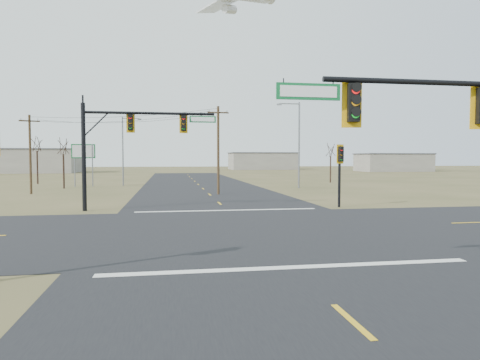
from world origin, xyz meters
The scene contains 18 objects.
ground centered at (0.00, 0.00, 0.00)m, with size 320.00×320.00×0.00m, color brown.
road_ew centered at (0.00, 0.00, 0.01)m, with size 160.00×14.00×0.02m, color black.
road_ns centered at (0.00, 0.00, 0.01)m, with size 14.00×160.00×0.02m, color black.
stop_bar_near centered at (0.00, -7.50, 0.03)m, with size 12.00×0.40×0.01m, color silver.
stop_bar_far centered at (0.00, 7.50, 0.03)m, with size 12.00×0.40×0.01m, color silver.
mast_arm_far centered at (-6.32, 8.95, 5.11)m, with size 8.84×0.44×7.07m.
pedestal_signal_ne centered at (8.09, 8.10, 3.25)m, with size 0.63×0.55×4.46m.
utility_pole_near centered at (0.83, 20.06, 4.40)m, with size 2.05×0.36×8.38m.
utility_pole_far centered at (-17.02, 23.74, 4.04)m, with size 1.83×0.63×7.65m.
highway_sign centered at (-14.10, 34.31, 3.74)m, with size 2.73×0.65×5.20m.
streetlight_a centered at (10.90, 27.52, 5.58)m, with size 2.78×0.44×9.94m.
streetlight_c centered at (-9.35, 35.45, 4.88)m, with size 2.42×0.24×8.71m.
bare_tree_a centered at (-15.67, 31.06, 4.90)m, with size 3.27×3.27×6.19m.
bare_tree_b centered at (-21.31, 40.95, 5.44)m, with size 2.81×2.81×6.80m.
bare_tree_c centered at (18.89, 37.48, 4.71)m, with size 2.58×2.58×6.00m.
warehouse_left centered at (-40.00, 90.00, 2.75)m, with size 28.00×14.00×5.50m, color gray.
warehouse_mid centered at (25.00, 110.00, 2.50)m, with size 20.00×12.00×5.00m, color gray.
warehouse_right centered at (55.00, 85.00, 2.25)m, with size 18.00×10.00×4.50m, color gray.
Camera 1 is at (-3.79, -20.36, 3.46)m, focal length 32.00 mm.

